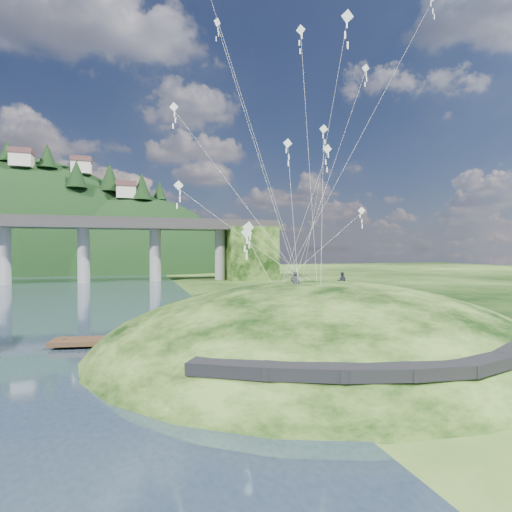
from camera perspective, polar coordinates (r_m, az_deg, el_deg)
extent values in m
plane|color=black|center=(27.87, -4.38, -14.80)|extent=(320.00, 320.00, 0.00)
ellipsoid|color=black|center=(32.69, 9.12, -15.15)|extent=(36.00, 32.00, 13.00)
cube|color=black|center=(19.49, -3.47, -15.58)|extent=(4.32, 3.62, 0.71)
cube|color=black|center=(18.91, 7.00, -15.91)|extent=(4.10, 2.97, 0.61)
cube|color=black|center=(19.47, 16.66, -15.47)|extent=(3.85, 2.37, 0.62)
cube|color=black|center=(20.91, 24.45, -14.48)|extent=(3.62, 1.83, 0.66)
cube|color=black|center=(23.08, 29.84, -13.03)|extent=(3.82, 2.27, 0.68)
cylinder|color=gray|center=(99.64, -32.30, 0.22)|extent=(2.60, 2.60, 13.00)
cylinder|color=gray|center=(96.75, -23.40, 0.27)|extent=(2.60, 2.60, 13.00)
cylinder|color=gray|center=(96.29, -14.20, 0.32)|extent=(2.60, 2.60, 13.00)
cylinder|color=gray|center=(98.30, -5.14, 0.36)|extent=(2.60, 2.60, 13.00)
cube|color=black|center=(100.13, -0.93, 0.38)|extent=(12.00, 11.00, 13.00)
ellipsoid|color=black|center=(156.52, -29.71, -4.11)|extent=(96.00, 68.00, 88.00)
ellipsoid|color=black|center=(145.23, -16.72, -6.00)|extent=(76.00, 56.00, 72.00)
cone|color=black|center=(148.14, -32.00, 12.65)|extent=(4.97, 4.97, 6.54)
cone|color=black|center=(143.51, -27.67, 12.58)|extent=(5.83, 5.83, 7.67)
cone|color=black|center=(136.22, -24.27, 10.63)|extent=(6.47, 6.47, 8.51)
cone|color=black|center=(142.32, -20.16, 10.50)|extent=(7.13, 7.13, 9.38)
cone|color=black|center=(136.73, -15.98, 9.49)|extent=(6.56, 6.56, 8.63)
cone|color=black|center=(142.48, -13.62, 9.08)|extent=(4.88, 4.88, 6.42)
cube|color=beige|center=(142.41, -30.48, 11.67)|extent=(6.00, 5.00, 4.00)
cube|color=brown|center=(142.94, -30.49, 12.73)|extent=(6.40, 5.40, 1.60)
cube|color=beige|center=(145.52, -23.65, 11.45)|extent=(6.00, 5.00, 4.00)
cube|color=brown|center=(146.03, -23.66, 12.49)|extent=(6.40, 5.40, 1.60)
cube|color=beige|center=(137.40, -18.04, 8.60)|extent=(6.00, 5.00, 4.00)
cube|color=brown|center=(137.78, -18.05, 9.72)|extent=(6.40, 5.40, 1.60)
cube|color=#372416|center=(33.29, -15.51, -11.41)|extent=(14.19, 4.50, 0.35)
cylinder|color=#372416|center=(34.68, -25.59, -11.40)|extent=(0.30, 0.30, 1.00)
cylinder|color=#372416|center=(33.89, -20.65, -11.66)|extent=(0.30, 0.30, 1.00)
cylinder|color=#372416|center=(33.35, -15.51, -11.83)|extent=(0.30, 0.30, 1.00)
cylinder|color=#372416|center=(33.07, -10.24, -11.92)|extent=(0.30, 0.30, 1.00)
cylinder|color=#372416|center=(33.07, -4.92, -11.91)|extent=(0.30, 0.30, 1.00)
imported|color=#282A35|center=(30.45, 5.60, -2.20)|extent=(0.80, 0.65, 1.88)
imported|color=#282A35|center=(34.75, 12.18, -2.22)|extent=(0.98, 0.94, 1.60)
cube|color=white|center=(39.02, -5.58, 30.29)|extent=(0.64, 0.35, 0.69)
cube|color=white|center=(38.78, -5.58, 29.65)|extent=(0.08, 0.07, 0.40)
cube|color=white|center=(38.54, -5.57, 29.01)|extent=(0.08, 0.07, 0.40)
cube|color=white|center=(38.31, -5.57, 28.36)|extent=(0.08, 0.07, 0.40)
cube|color=white|center=(42.45, 9.65, 17.45)|extent=(0.89, 0.27, 0.87)
cube|color=white|center=(42.27, 9.64, 16.63)|extent=(0.12, 0.04, 0.52)
cube|color=white|center=(42.11, 9.64, 15.80)|extent=(0.12, 0.04, 0.52)
cube|color=white|center=(41.95, 9.64, 14.96)|extent=(0.12, 0.04, 0.52)
cube|color=white|center=(27.12, -1.11, 4.11)|extent=(0.83, 0.28, 0.81)
cube|color=white|center=(27.09, -1.11, 2.86)|extent=(0.11, 0.07, 0.48)
cube|color=white|center=(27.08, -1.11, 1.61)|extent=(0.11, 0.07, 0.48)
cube|color=white|center=(27.08, -1.11, 0.36)|extent=(0.11, 0.07, 0.48)
cube|color=white|center=(44.14, 14.85, 6.29)|extent=(0.54, 0.63, 0.79)
cube|color=white|center=(44.09, 14.84, 5.56)|extent=(0.09, 0.08, 0.46)
cube|color=white|center=(44.05, 14.84, 4.84)|extent=(0.09, 0.08, 0.46)
cube|color=white|center=(44.02, 14.84, 4.11)|extent=(0.09, 0.08, 0.46)
cube|color=white|center=(27.36, 12.92, 30.40)|extent=(0.73, 0.25, 0.72)
cube|color=white|center=(27.11, 12.91, 29.43)|extent=(0.10, 0.03, 0.43)
cube|color=white|center=(26.86, 12.91, 28.45)|extent=(0.10, 0.03, 0.43)
cube|color=white|center=(26.63, 12.90, 27.45)|extent=(0.10, 0.03, 0.43)
cube|color=white|center=(37.08, 6.41, 29.44)|extent=(0.62, 0.52, 0.75)
cube|color=white|center=(36.82, 6.41, 28.69)|extent=(0.10, 0.06, 0.45)
cube|color=white|center=(36.57, 6.41, 27.93)|extent=(0.10, 0.06, 0.45)
cube|color=white|center=(36.33, 6.40, 27.15)|extent=(0.10, 0.06, 0.45)
cube|color=white|center=(29.57, -1.37, 3.36)|extent=(0.79, 0.35, 0.80)
cube|color=white|center=(29.55, -1.37, 2.22)|extent=(0.11, 0.03, 0.48)
cube|color=white|center=(29.54, -1.37, 1.07)|extent=(0.11, 0.03, 0.48)
cube|color=white|center=(29.55, -1.37, -0.07)|extent=(0.11, 0.03, 0.48)
cube|color=white|center=(37.29, -11.65, 20.13)|extent=(0.75, 0.35, 0.79)
cube|color=white|center=(37.11, -11.65, 19.31)|extent=(0.10, 0.04, 0.46)
cube|color=white|center=(36.94, -11.65, 18.48)|extent=(0.10, 0.04, 0.46)
cube|color=white|center=(36.77, -11.64, 17.64)|extent=(0.10, 0.04, 0.46)
cube|color=white|center=(30.53, 10.16, 14.83)|extent=(0.69, 0.17, 0.68)
cube|color=white|center=(30.42, 10.16, 13.94)|extent=(0.09, 0.03, 0.40)
cube|color=white|center=(30.31, 10.16, 13.05)|extent=(0.09, 0.03, 0.40)
cube|color=white|center=(30.22, 10.16, 12.15)|extent=(0.09, 0.03, 0.40)
cube|color=white|center=(48.06, 15.39, 24.44)|extent=(0.83, 0.30, 0.81)
cube|color=white|center=(47.83, 15.38, 23.79)|extent=(0.11, 0.03, 0.48)
cube|color=white|center=(47.60, 15.38, 23.14)|extent=(0.11, 0.03, 0.48)
cube|color=white|center=(47.38, 15.38, 22.48)|extent=(0.11, 0.03, 0.48)
cube|color=white|center=(29.65, -11.01, 9.88)|extent=(0.71, 0.17, 0.70)
cube|color=white|center=(29.57, -11.01, 8.93)|extent=(0.09, 0.04, 0.41)
cube|color=white|center=(29.51, -11.00, 7.96)|extent=(0.09, 0.04, 0.41)
cube|color=white|center=(29.45, -11.00, 7.00)|extent=(0.09, 0.04, 0.41)
cube|color=white|center=(32.85, 4.54, 15.76)|extent=(0.75, 0.20, 0.74)
cube|color=white|center=(32.72, 4.54, 14.87)|extent=(0.10, 0.04, 0.43)
cube|color=white|center=(32.60, 4.54, 13.97)|extent=(0.10, 0.04, 0.43)
cube|color=white|center=(32.48, 4.54, 13.06)|extent=(0.10, 0.04, 0.43)
cube|color=white|center=(35.90, 23.98, 30.13)|extent=(0.09, 0.04, 0.39)
cube|color=white|center=(35.67, 23.98, 29.47)|extent=(0.09, 0.04, 0.39)
cube|color=white|center=(35.45, 23.97, 28.79)|extent=(0.09, 0.04, 0.39)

